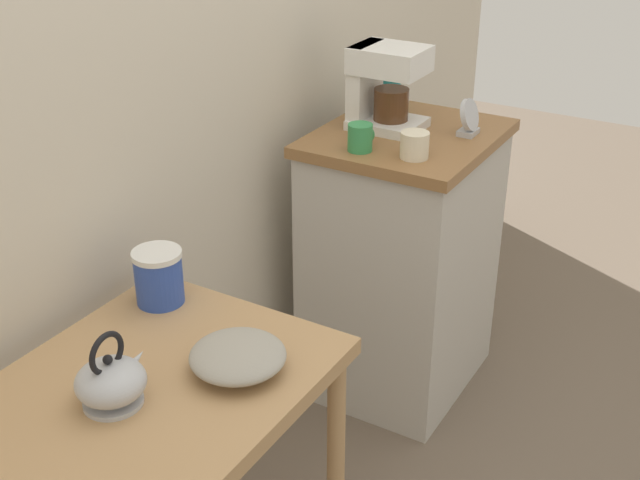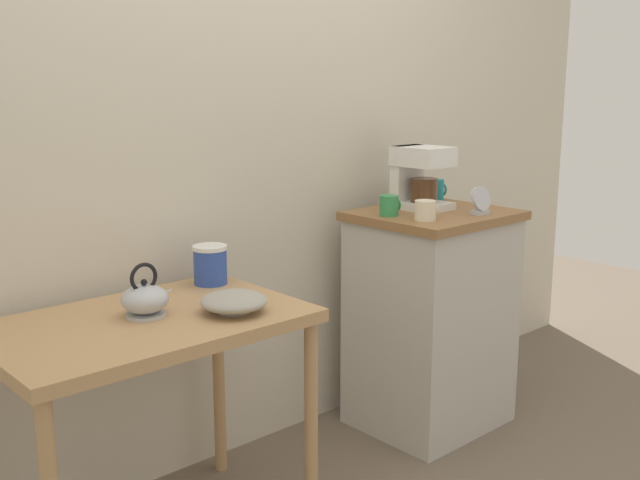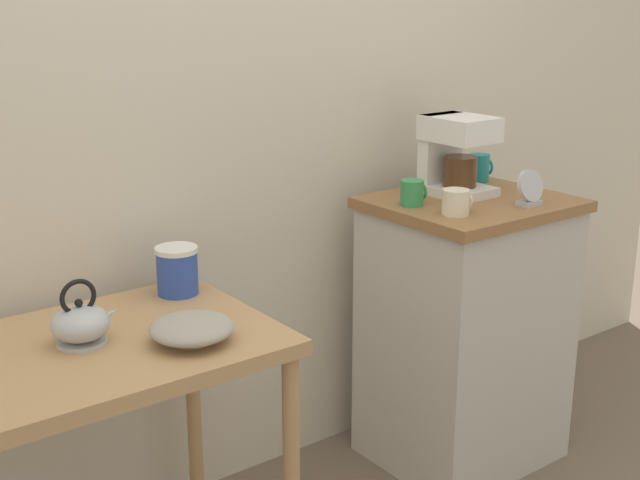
% 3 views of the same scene
% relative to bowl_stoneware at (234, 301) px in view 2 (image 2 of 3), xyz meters
% --- Properties ---
extents(ground_plane, '(8.00, 8.00, 0.00)m').
position_rel_bowl_stoneware_xyz_m(ground_plane, '(0.38, 0.17, -0.79)').
color(ground_plane, '#6B5B4C').
extents(back_wall, '(4.40, 0.10, 2.80)m').
position_rel_bowl_stoneware_xyz_m(back_wall, '(0.48, 0.54, 0.61)').
color(back_wall, beige).
rests_on(back_wall, ground_plane).
extents(wooden_table, '(0.93, 0.60, 0.76)m').
position_rel_bowl_stoneware_xyz_m(wooden_table, '(-0.23, 0.13, -0.13)').
color(wooden_table, tan).
rests_on(wooden_table, ground_plane).
extents(kitchen_counter, '(0.61, 0.53, 0.93)m').
position_rel_bowl_stoneware_xyz_m(kitchen_counter, '(1.11, 0.14, -0.33)').
color(kitchen_counter, '#BCB7AD').
rests_on(kitchen_counter, ground_plane).
extents(bowl_stoneware, '(0.21, 0.21, 0.06)m').
position_rel_bowl_stoneware_xyz_m(bowl_stoneware, '(0.00, 0.00, 0.00)').
color(bowl_stoneware, '#9E998C').
rests_on(bowl_stoneware, wooden_table).
extents(teakettle, '(0.17, 0.14, 0.17)m').
position_rel_bowl_stoneware_xyz_m(teakettle, '(-0.22, 0.15, 0.02)').
color(teakettle, '#B2B5BA').
rests_on(teakettle, wooden_table).
extents(canister_enamel, '(0.12, 0.12, 0.14)m').
position_rel_bowl_stoneware_xyz_m(canister_enamel, '(0.13, 0.33, 0.03)').
color(canister_enamel, '#2D4CAD').
rests_on(canister_enamel, wooden_table).
extents(coffee_maker, '(0.18, 0.22, 0.26)m').
position_rel_bowl_stoneware_xyz_m(coffee_maker, '(1.12, 0.23, 0.27)').
color(coffee_maker, white).
rests_on(coffee_maker, kitchen_counter).
extents(mug_tall_green, '(0.08, 0.07, 0.08)m').
position_rel_bowl_stoneware_xyz_m(mug_tall_green, '(0.90, 0.19, 0.17)').
color(mug_tall_green, '#338C4C').
rests_on(mug_tall_green, kitchen_counter).
extents(mug_small_cream, '(0.09, 0.08, 0.08)m').
position_rel_bowl_stoneware_xyz_m(mug_small_cream, '(0.93, 0.03, 0.17)').
color(mug_small_cream, beige).
rests_on(mug_small_cream, kitchen_counter).
extents(mug_dark_teal, '(0.08, 0.07, 0.10)m').
position_rel_bowl_stoneware_xyz_m(mug_dark_teal, '(1.33, 0.31, 0.18)').
color(mug_dark_teal, teal).
rests_on(mug_dark_teal, kitchen_counter).
extents(table_clock, '(0.10, 0.05, 0.12)m').
position_rel_bowl_stoneware_xyz_m(table_clock, '(1.19, -0.04, 0.18)').
color(table_clock, '#B2B5BA').
rests_on(table_clock, kitchen_counter).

